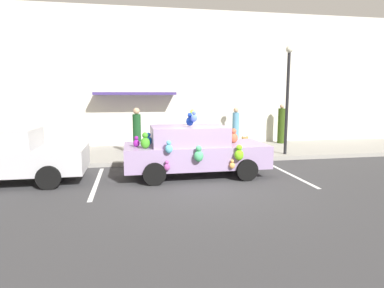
{
  "coord_description": "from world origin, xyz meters",
  "views": [
    {
      "loc": [
        -1.94,
        -8.54,
        2.5
      ],
      "look_at": [
        0.02,
        1.92,
        0.9
      ],
      "focal_mm": 30.77,
      "sensor_mm": 36.0,
      "label": 1
    }
  ],
  "objects_px": {
    "parked_sedan_behind": "(0,156)",
    "pedestrian_by_lamp": "(137,132)",
    "teddy_bear_on_sidewalk": "(245,146)",
    "pedestrian_near_shopfront": "(236,128)",
    "pedestrian_walking_past": "(281,125)",
    "plush_covered_car": "(194,150)",
    "street_lamp_post": "(288,89)"
  },
  "relations": [
    {
      "from": "street_lamp_post",
      "to": "pedestrian_walking_past",
      "type": "relative_size",
      "value": 2.22
    },
    {
      "from": "plush_covered_car",
      "to": "parked_sedan_behind",
      "type": "relative_size",
      "value": 0.96
    },
    {
      "from": "teddy_bear_on_sidewalk",
      "to": "pedestrian_by_lamp",
      "type": "bearing_deg",
      "value": 171.04
    },
    {
      "from": "parked_sedan_behind",
      "to": "pedestrian_walking_past",
      "type": "relative_size",
      "value": 2.39
    },
    {
      "from": "pedestrian_by_lamp",
      "to": "teddy_bear_on_sidewalk",
      "type": "bearing_deg",
      "value": -8.96
    },
    {
      "from": "teddy_bear_on_sidewalk",
      "to": "pedestrian_walking_past",
      "type": "xyz_separation_m",
      "value": [
        2.75,
        2.5,
        0.56
      ]
    },
    {
      "from": "parked_sedan_behind",
      "to": "teddy_bear_on_sidewalk",
      "type": "xyz_separation_m",
      "value": [
        8.12,
        2.42,
        -0.31
      ]
    },
    {
      "from": "teddy_bear_on_sidewalk",
      "to": "pedestrian_by_lamp",
      "type": "height_order",
      "value": "pedestrian_by_lamp"
    },
    {
      "from": "parked_sedan_behind",
      "to": "pedestrian_walking_past",
      "type": "height_order",
      "value": "pedestrian_walking_past"
    },
    {
      "from": "parked_sedan_behind",
      "to": "pedestrian_walking_past",
      "type": "xyz_separation_m",
      "value": [
        10.87,
        4.92,
        0.24
      ]
    },
    {
      "from": "parked_sedan_behind",
      "to": "pedestrian_by_lamp",
      "type": "xyz_separation_m",
      "value": [
        3.89,
        3.09,
        0.24
      ]
    },
    {
      "from": "plush_covered_car",
      "to": "pedestrian_walking_past",
      "type": "height_order",
      "value": "pedestrian_walking_past"
    },
    {
      "from": "pedestrian_near_shopfront",
      "to": "street_lamp_post",
      "type": "bearing_deg",
      "value": -55.31
    },
    {
      "from": "plush_covered_car",
      "to": "street_lamp_post",
      "type": "distance_m",
      "value": 5.06
    },
    {
      "from": "pedestrian_by_lamp",
      "to": "pedestrian_near_shopfront",
      "type": "bearing_deg",
      "value": 13.2
    },
    {
      "from": "street_lamp_post",
      "to": "pedestrian_near_shopfront",
      "type": "height_order",
      "value": "street_lamp_post"
    },
    {
      "from": "parked_sedan_behind",
      "to": "street_lamp_post",
      "type": "height_order",
      "value": "street_lamp_post"
    },
    {
      "from": "teddy_bear_on_sidewalk",
      "to": "street_lamp_post",
      "type": "height_order",
      "value": "street_lamp_post"
    },
    {
      "from": "plush_covered_car",
      "to": "parked_sedan_behind",
      "type": "xyz_separation_m",
      "value": [
        -5.55,
        0.12,
        -0.01
      ]
    },
    {
      "from": "plush_covered_car",
      "to": "pedestrian_by_lamp",
      "type": "height_order",
      "value": "plush_covered_car"
    },
    {
      "from": "street_lamp_post",
      "to": "pedestrian_by_lamp",
      "type": "height_order",
      "value": "street_lamp_post"
    },
    {
      "from": "pedestrian_near_shopfront",
      "to": "pedestrian_walking_past",
      "type": "distance_m",
      "value": 2.71
    },
    {
      "from": "pedestrian_walking_past",
      "to": "street_lamp_post",
      "type": "bearing_deg",
      "value": -112.4
    },
    {
      "from": "plush_covered_car",
      "to": "pedestrian_near_shopfront",
      "type": "xyz_separation_m",
      "value": [
        2.73,
        4.23,
        0.2
      ]
    },
    {
      "from": "teddy_bear_on_sidewalk",
      "to": "pedestrian_by_lamp",
      "type": "relative_size",
      "value": 0.38
    },
    {
      "from": "plush_covered_car",
      "to": "parked_sedan_behind",
      "type": "bearing_deg",
      "value": 178.81
    },
    {
      "from": "street_lamp_post",
      "to": "parked_sedan_behind",
      "type": "bearing_deg",
      "value": -167.9
    },
    {
      "from": "street_lamp_post",
      "to": "pedestrian_walking_past",
      "type": "bearing_deg",
      "value": 67.6
    },
    {
      "from": "parked_sedan_behind",
      "to": "pedestrian_near_shopfront",
      "type": "distance_m",
      "value": 9.25
    },
    {
      "from": "teddy_bear_on_sidewalk",
      "to": "pedestrian_walking_past",
      "type": "distance_m",
      "value": 3.76
    },
    {
      "from": "pedestrian_near_shopfront",
      "to": "teddy_bear_on_sidewalk",
      "type": "bearing_deg",
      "value": -95.49
    },
    {
      "from": "pedestrian_by_lamp",
      "to": "pedestrian_walking_past",
      "type": "bearing_deg",
      "value": 14.71
    }
  ]
}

